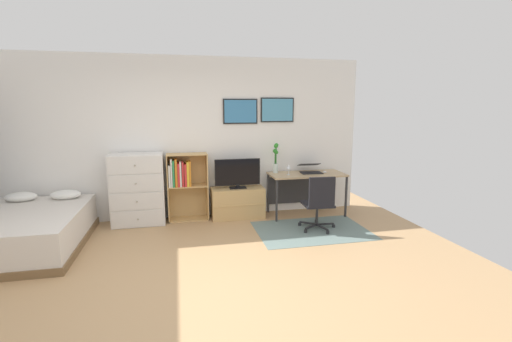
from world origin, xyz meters
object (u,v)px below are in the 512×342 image
bed (28,230)px  office_chair (319,202)px  tv_stand (238,203)px  television (238,174)px  bookshelf (184,181)px  bamboo_vase (276,158)px  computer_mouse (325,172)px  desk (305,180)px  wine_glass (289,167)px  laptop (310,169)px  dresser (138,189)px

bed → office_chair: size_ratio=2.24×
tv_stand → television: television is taller
bed → bookshelf: 2.27m
office_chair → bamboo_vase: bamboo_vase is taller
television → office_chair: bearing=-39.7°
office_chair → computer_mouse: (0.42, 0.80, 0.30)m
bed → desk: 4.25m
television → computer_mouse: bearing=-4.1°
tv_stand → bed: bearing=-165.6°
office_chair → bamboo_vase: size_ratio=1.65×
wine_glass → computer_mouse: bearing=2.2°
television → wine_glass: television is taller
computer_mouse → laptop: bearing=155.5°
desk → laptop: bearing=-0.8°
bookshelf → laptop: size_ratio=2.68×
office_chair → bamboo_vase: (-0.41, 1.01, 0.55)m
laptop → bookshelf: bearing=-177.8°
bookshelf → office_chair: bookshelf is taller
desk → computer_mouse: 0.37m
tv_stand → computer_mouse: size_ratio=8.61×
bamboo_vase → bed: bearing=-167.2°
dresser → office_chair: 2.87m
dresser → tv_stand: (1.62, 0.02, -0.32)m
dresser → tv_stand: dresser is taller
bookshelf → tv_stand: 0.98m
office_chair → laptop: laptop is taller
bed → computer_mouse: bearing=7.8°
tv_stand → desk: (1.20, -0.03, 0.35)m
bed → bookshelf: bearing=21.0°
television → bamboo_vase: 0.74m
wine_glass → desk: bearing=20.6°
television → laptop: 1.30m
bed → laptop: laptop is taller
dresser → wine_glass: size_ratio=6.40×
dresser → bookshelf: 0.74m
office_chair → dresser: bearing=165.0°
bed → wine_glass: bearing=8.8°
dresser → bookshelf: bearing=5.0°
dresser → laptop: (2.91, -0.01, 0.23)m
bookshelf → computer_mouse: 2.42m
laptop → tv_stand: bearing=-177.0°
dresser → wine_glass: bearing=-3.3°
wine_glass → office_chair: bearing=-72.6°
television → tv_stand: bearing=90.0°
tv_stand → office_chair: 1.46m
desk → television: bearing=179.8°
computer_mouse → bamboo_vase: size_ratio=0.20×
television → computer_mouse: 1.53m
bed → tv_stand: size_ratio=2.15×
desk → dresser: bearing=179.8°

